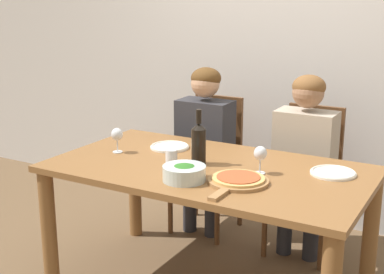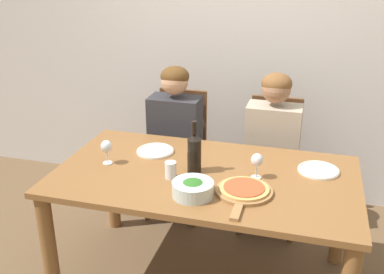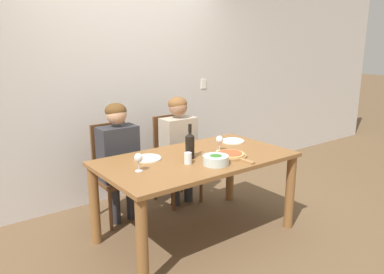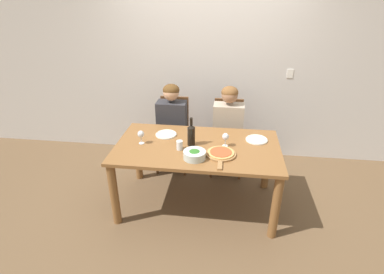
{
  "view_description": "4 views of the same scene",
  "coord_description": "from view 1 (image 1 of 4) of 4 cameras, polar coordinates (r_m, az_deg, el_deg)",
  "views": [
    {
      "loc": [
        1.31,
        -2.49,
        1.68
      ],
      "look_at": [
        -0.09,
        -0.02,
        0.93
      ],
      "focal_mm": 50.0,
      "sensor_mm": 36.0,
      "label": 1
    },
    {
      "loc": [
        0.56,
        -2.27,
        1.95
      ],
      "look_at": [
        -0.11,
        0.12,
        0.94
      ],
      "focal_mm": 42.0,
      "sensor_mm": 36.0,
      "label": 2
    },
    {
      "loc": [
        -1.97,
        -2.56,
        1.76
      ],
      "look_at": [
        0.02,
        0.09,
        0.93
      ],
      "focal_mm": 35.0,
      "sensor_mm": 36.0,
      "label": 3
    },
    {
      "loc": [
        0.3,
        -2.8,
        2.28
      ],
      "look_at": [
        -0.07,
        0.07,
        0.83
      ],
      "focal_mm": 28.0,
      "sensor_mm": 36.0,
      "label": 4
    }
  ],
  "objects": [
    {
      "name": "wine_glass_left",
      "position": [
        3.22,
        -8.0,
        0.15
      ],
      "size": [
        0.07,
        0.07,
        0.15
      ],
      "color": "silver",
      "rests_on": "dining_table"
    },
    {
      "name": "dining_table",
      "position": [
        3.0,
        1.77,
        -5.38
      ],
      "size": [
        1.75,
        0.97,
        0.77
      ],
      "color": "brown",
      "rests_on": "ground"
    },
    {
      "name": "back_wall",
      "position": [
        4.03,
        10.66,
        9.88
      ],
      "size": [
        10.0,
        0.06,
        2.7
      ],
      "color": "silver",
      "rests_on": "ground"
    },
    {
      "name": "person_man",
      "position": [
        3.5,
        11.88,
        -1.39
      ],
      "size": [
        0.47,
        0.51,
        1.21
      ],
      "color": "#28282D",
      "rests_on": "ground"
    },
    {
      "name": "pizza_on_board",
      "position": [
        2.7,
        4.89,
        -4.63
      ],
      "size": [
        0.31,
        0.45,
        0.04
      ],
      "color": "#9E7042",
      "rests_on": "dining_table"
    },
    {
      "name": "person_woman",
      "position": [
        3.77,
        1.27,
        0.11
      ],
      "size": [
        0.47,
        0.51,
        1.21
      ],
      "color": "#28282D",
      "rests_on": "ground"
    },
    {
      "name": "dinner_plate_right",
      "position": [
        2.92,
        14.82,
        -3.7
      ],
      "size": [
        0.24,
        0.24,
        0.02
      ],
      "color": "silver",
      "rests_on": "dining_table"
    },
    {
      "name": "chair_right",
      "position": [
        3.67,
        12.27,
        -4.17
      ],
      "size": [
        0.42,
        0.42,
        0.97
      ],
      "color": "brown",
      "rests_on": "ground"
    },
    {
      "name": "broccoli_bowl",
      "position": [
        2.72,
        -0.78,
        -3.86
      ],
      "size": [
        0.22,
        0.22,
        0.09
      ],
      "color": "silver",
      "rests_on": "dining_table"
    },
    {
      "name": "water_tumbler",
      "position": [
        2.94,
        -2.21,
        -2.28
      ],
      "size": [
        0.07,
        0.07,
        0.1
      ],
      "color": "silver",
      "rests_on": "dining_table"
    },
    {
      "name": "dinner_plate_left",
      "position": [
        3.31,
        -2.4,
        -1.03
      ],
      "size": [
        0.24,
        0.24,
        0.02
      ],
      "color": "silver",
      "rests_on": "dining_table"
    },
    {
      "name": "chair_left",
      "position": [
        3.93,
        2.08,
        -2.55
      ],
      "size": [
        0.42,
        0.42,
        0.97
      ],
      "color": "brown",
      "rests_on": "ground"
    },
    {
      "name": "wine_bottle",
      "position": [
        2.96,
        0.72,
        -0.62
      ],
      "size": [
        0.08,
        0.08,
        0.31
      ],
      "color": "black",
      "rests_on": "dining_table"
    },
    {
      "name": "wine_glass_right",
      "position": [
        2.83,
        7.3,
        -1.89
      ],
      "size": [
        0.07,
        0.07,
        0.15
      ],
      "color": "silver",
      "rests_on": "dining_table"
    }
  ]
}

